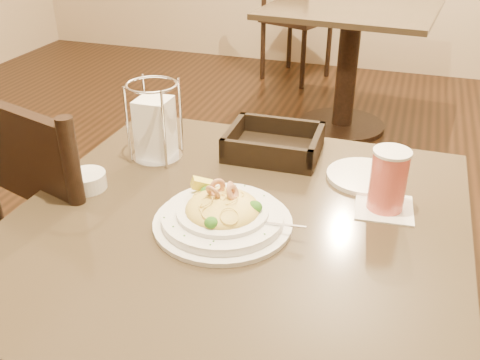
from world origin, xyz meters
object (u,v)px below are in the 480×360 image
(pasta_bowl, at_px, (223,214))
(napkin_caddy, at_px, (155,127))
(drink_glass, at_px, (388,181))
(dining_chair_near, at_px, (85,237))
(main_table, at_px, (237,306))
(background_table, at_px, (349,47))
(bread_basket, at_px, (274,146))
(butter_ramekin, at_px, (87,181))
(side_plate, at_px, (365,176))
(dining_chair_far, at_px, (294,13))

(pasta_bowl, xyz_separation_m, napkin_caddy, (-0.25, 0.23, 0.06))
(drink_glass, bearing_deg, dining_chair_near, -179.80)
(main_table, height_order, background_table, same)
(bread_basket, bearing_deg, drink_glass, -31.62)
(dining_chair_near, bearing_deg, napkin_caddy, -144.70)
(bread_basket, bearing_deg, dining_chair_near, -159.09)
(butter_ramekin, bearing_deg, pasta_bowl, -7.28)
(main_table, height_order, drink_glass, drink_glass)
(bread_basket, xyz_separation_m, side_plate, (0.23, -0.06, -0.02))
(drink_glass, relative_size, butter_ramekin, 1.59)
(side_plate, bearing_deg, dining_chair_near, -170.28)
(pasta_bowl, relative_size, drink_glass, 2.30)
(dining_chair_far, relative_size, napkin_caddy, 4.81)
(drink_glass, bearing_deg, background_table, 99.50)
(side_plate, relative_size, butter_ramekin, 2.07)
(dining_chair_near, distance_m, napkin_caddy, 0.39)
(bread_basket, bearing_deg, background_table, 91.96)
(pasta_bowl, bearing_deg, main_table, 53.39)
(background_table, height_order, bread_basket, bread_basket)
(pasta_bowl, distance_m, butter_ramekin, 0.34)
(dining_chair_far, bearing_deg, main_table, 121.25)
(dining_chair_far, distance_m, napkin_caddy, 2.89)
(background_table, bearing_deg, napkin_caddy, -95.59)
(dining_chair_far, bearing_deg, bread_basket, 122.29)
(bread_basket, height_order, side_plate, bread_basket)
(dining_chair_far, xyz_separation_m, drink_glass, (0.87, -2.92, 0.31))
(main_table, distance_m, pasta_bowl, 0.26)
(dining_chair_near, xyz_separation_m, drink_glass, (0.76, 0.00, 0.31))
(background_table, height_order, napkin_caddy, napkin_caddy)
(background_table, xyz_separation_m, butter_ramekin, (-0.28, -2.23, 0.25))
(napkin_caddy, bearing_deg, butter_ramekin, -113.36)
(dining_chair_near, relative_size, pasta_bowl, 3.03)
(napkin_caddy, bearing_deg, dining_chair_far, 96.32)
(drink_glass, distance_m, butter_ramekin, 0.65)
(main_table, bearing_deg, bread_basket, 91.56)
(drink_glass, bearing_deg, side_plate, 114.87)
(main_table, xyz_separation_m, butter_ramekin, (-0.35, 0.02, 0.25))
(background_table, distance_m, napkin_caddy, 2.08)
(dining_chair_far, height_order, butter_ramekin, dining_chair_far)
(dining_chair_far, bearing_deg, background_table, 142.74)
(background_table, height_order, pasta_bowl, pasta_bowl)
(main_table, height_order, side_plate, side_plate)
(side_plate, bearing_deg, butter_ramekin, -157.64)
(background_table, bearing_deg, drink_glass, -80.50)
(main_table, bearing_deg, background_table, 91.90)
(main_table, xyz_separation_m, bread_basket, (-0.01, 0.31, 0.25))
(dining_chair_far, height_order, side_plate, dining_chair_far)
(butter_ramekin, bearing_deg, background_table, 82.84)
(drink_glass, bearing_deg, dining_chair_far, 106.57)
(dining_chair_near, height_order, drink_glass, dining_chair_near)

